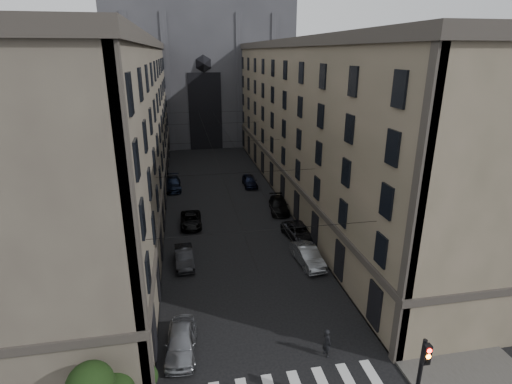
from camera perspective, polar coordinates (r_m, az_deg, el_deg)
sidewalk_left at (r=50.52m, az=-16.68°, el=-1.62°), size 7.00×80.00×0.15m
sidewalk_right at (r=52.42m, az=6.72°, el=-0.14°), size 7.00×80.00×0.15m
building_left at (r=48.56m, az=-21.22°, el=8.45°), size 13.60×60.60×18.85m
building_right at (r=51.08m, az=10.33°, el=9.91°), size 13.60×60.60×18.85m
gothic_tower at (r=86.15m, az=-8.09°, el=19.42°), size 35.00×23.00×58.00m
traffic_light_right at (r=21.80m, az=22.46°, el=-22.98°), size 0.34×0.50×5.20m
tram_wires at (r=48.03m, az=-4.95°, el=7.01°), size 14.00×60.00×0.43m
car_left_near at (r=26.39m, az=-10.65°, el=-20.25°), size 2.22×4.73×1.56m
car_left_midnear at (r=35.49m, az=-10.22°, el=-9.13°), size 1.69×4.40×1.43m
car_left_midfar at (r=42.91m, az=-9.29°, el=-3.97°), size 2.23×4.72×1.30m
car_left_far at (r=54.68m, az=-11.82°, el=1.17°), size 2.36×5.41×1.55m
car_right_near at (r=35.28m, az=7.41°, el=-9.04°), size 2.05×4.86×1.56m
car_right_midnear at (r=39.62m, az=6.27°, el=-5.77°), size 3.02×5.38×1.42m
car_right_midfar at (r=46.22m, az=3.28°, el=-1.89°), size 2.66×5.26×1.46m
car_right_far at (r=54.79m, az=-0.90°, el=1.61°), size 1.83×4.44×1.51m
pedestrian at (r=26.03m, az=10.08°, el=-20.41°), size 0.61×0.78×1.87m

